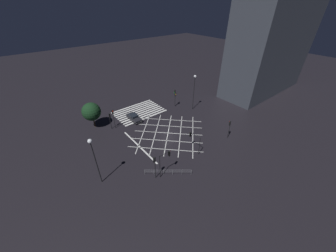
# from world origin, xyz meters

# --- Properties ---
(ground_plane) EXTENTS (200.00, 200.00, 0.00)m
(ground_plane) POSITION_xyz_m (0.00, 0.00, 0.00)
(ground_plane) COLOR black
(road_markings) EXTENTS (17.41, 24.07, 0.01)m
(road_markings) POSITION_xyz_m (0.32, -7.96, 0.00)
(road_markings) COLOR silver
(road_markings) RESTS_ON ground_plane
(office_building) EXTENTS (28.42, 10.06, 28.69)m
(office_building) POSITION_xyz_m (-35.95, -0.01, 14.35)
(office_building) COLOR #3D424C
(office_building) RESTS_ON ground_plane
(traffic_light_sw_main) EXTENTS (0.39, 0.36, 4.54)m
(traffic_light_sw_main) POSITION_xyz_m (-8.76, -8.21, 3.23)
(traffic_light_sw_main) COLOR black
(traffic_light_sw_main) RESTS_ON ground_plane
(traffic_light_median_north) EXTENTS (0.36, 2.63, 3.68)m
(traffic_light_median_north) POSITION_xyz_m (-0.26, 7.06, 2.71)
(traffic_light_median_north) COLOR black
(traffic_light_median_north) RESTS_ON ground_plane
(traffic_light_se_cross) EXTENTS (0.36, 0.39, 4.47)m
(traffic_light_se_cross) POSITION_xyz_m (7.73, -8.47, 3.18)
(traffic_light_se_cross) COLOR black
(traffic_light_se_cross) RESTS_ON ground_plane
(traffic_light_ne_main) EXTENTS (2.07, 0.36, 4.53)m
(traffic_light_ne_main) POSITION_xyz_m (7.27, 8.35, 3.29)
(traffic_light_ne_main) COLOR black
(traffic_light_ne_main) RESTS_ON ground_plane
(traffic_light_nw_cross) EXTENTS (0.36, 0.39, 3.90)m
(traffic_light_nw_cross) POSITION_xyz_m (-8.36, 8.63, 2.79)
(traffic_light_nw_cross) COLOR black
(traffic_light_nw_cross) RESTS_ON ground_plane
(traffic_light_ne_cross) EXTENTS (0.36, 0.39, 4.28)m
(traffic_light_ne_cross) POSITION_xyz_m (8.90, 7.95, 3.05)
(traffic_light_ne_cross) COLOR black
(traffic_light_ne_cross) RESTS_ON ground_plane
(traffic_light_se_main) EXTENTS (0.39, 0.36, 3.71)m
(traffic_light_se_main) POSITION_xyz_m (8.39, -8.83, 2.66)
(traffic_light_se_main) COLOR black
(traffic_light_se_main) RESTS_ON ground_plane
(traffic_light_sw_cross) EXTENTS (0.36, 0.39, 3.91)m
(traffic_light_sw_cross) POSITION_xyz_m (-8.74, -7.95, 2.79)
(traffic_light_sw_cross) COLOR black
(traffic_light_sw_cross) RESTS_ON ground_plane
(street_lamp_east) EXTENTS (0.62, 0.62, 8.24)m
(street_lamp_east) POSITION_xyz_m (15.75, 3.51, 6.33)
(street_lamp_east) COLOR black
(street_lamp_east) RESTS_ON ground_plane
(street_lamp_west) EXTENTS (0.61, 0.61, 8.81)m
(street_lamp_west) POSITION_xyz_m (-11.25, -4.14, 6.70)
(street_lamp_west) COLOR black
(street_lamp_west) RESTS_ON ground_plane
(street_tree_near) EXTENTS (3.83, 3.83, 5.67)m
(street_tree_near) POSITION_xyz_m (10.97, -11.81, 3.75)
(street_tree_near) COLOR #38281C
(street_tree_near) RESTS_ON ground_plane
(waiting_car) EXTENTS (1.78, 4.48, 1.36)m
(waiting_car) POSITION_xyz_m (2.90, -8.86, 0.65)
(waiting_car) COLOR black
(waiting_car) RESTS_ON ground_plane
(pedestrian_railing) EXTENTS (5.80, 4.65, 1.05)m
(pedestrian_railing) POSITION_xyz_m (6.97, 8.71, 0.67)
(pedestrian_railing) COLOR gray
(pedestrian_railing) RESTS_ON ground_plane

